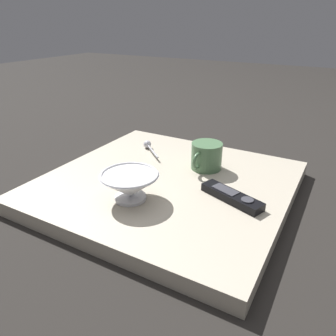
{
  "coord_description": "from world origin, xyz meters",
  "views": [
    {
      "loc": [
        0.71,
        0.41,
        0.46
      ],
      "look_at": [
        -0.03,
        -0.01,
        0.06
      ],
      "focal_mm": 34.72,
      "sensor_mm": 36.0,
      "label": 1
    }
  ],
  "objects_px": {
    "coffee_mug": "(206,156)",
    "tv_remote_near": "(232,196)",
    "cereal_bowl": "(130,185)",
    "teaspoon": "(148,145)"
  },
  "relations": [
    {
      "from": "cereal_bowl",
      "to": "coffee_mug",
      "type": "bearing_deg",
      "value": 160.74
    },
    {
      "from": "cereal_bowl",
      "to": "teaspoon",
      "type": "bearing_deg",
      "value": -154.9
    },
    {
      "from": "coffee_mug",
      "to": "tv_remote_near",
      "type": "relative_size",
      "value": 0.7
    },
    {
      "from": "cereal_bowl",
      "to": "teaspoon",
      "type": "distance_m",
      "value": 0.34
    },
    {
      "from": "coffee_mug",
      "to": "tv_remote_near",
      "type": "xyz_separation_m",
      "value": [
        0.14,
        0.13,
        -0.03
      ]
    },
    {
      "from": "coffee_mug",
      "to": "tv_remote_near",
      "type": "distance_m",
      "value": 0.2
    },
    {
      "from": "tv_remote_near",
      "to": "coffee_mug",
      "type": "bearing_deg",
      "value": -137.29
    },
    {
      "from": "coffee_mug",
      "to": "cereal_bowl",
      "type": "bearing_deg",
      "value": -19.26
    },
    {
      "from": "cereal_bowl",
      "to": "tv_remote_near",
      "type": "xyz_separation_m",
      "value": [
        -0.12,
        0.22,
        -0.03
      ]
    },
    {
      "from": "coffee_mug",
      "to": "teaspoon",
      "type": "distance_m",
      "value": 0.24
    }
  ]
}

